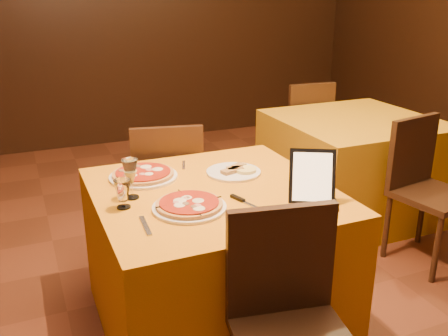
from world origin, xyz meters
name	(u,v)px	position (x,y,z in m)	size (l,w,h in m)	color
floor	(225,325)	(0.00, 0.00, -0.01)	(6.00, 7.00, 0.01)	#5E2D19
wall_back	(93,14)	(0.00, 3.50, 1.40)	(6.00, 0.01, 2.80)	black
main_table	(213,259)	(-0.05, 0.05, 0.38)	(1.10, 1.10, 0.75)	orange
side_table	(352,166)	(1.44, 0.91, 0.38)	(1.10, 1.10, 0.75)	#B77A0B
chair_main_far	(167,189)	(-0.05, 0.85, 0.46)	(0.40, 0.40, 0.91)	black
chair_side_near	(434,195)	(1.44, 0.10, 0.46)	(0.42, 0.42, 0.91)	black
chair_side_far	(299,131)	(1.44, 1.69, 0.46)	(0.36, 0.36, 0.91)	black
pizza_near	(189,206)	(-0.22, -0.12, 0.77)	(0.32, 0.32, 0.03)	white
pizza_far	(143,175)	(-0.31, 0.33, 0.77)	(0.34, 0.34, 0.03)	white
cutlet_dish	(233,171)	(0.14, 0.21, 0.76)	(0.28, 0.28, 0.03)	white
wine_glass	(131,179)	(-0.42, 0.10, 0.84)	(0.08, 0.08, 0.19)	#EEEC87
water_glass	(123,194)	(-0.48, 0.01, 0.81)	(0.06, 0.06, 0.13)	silver
tablet	(312,176)	(0.31, -0.25, 0.87)	(0.20, 0.02, 0.24)	black
knife	(251,205)	(0.04, -0.19, 0.75)	(0.21, 0.02, 0.01)	silver
fork_near	(145,226)	(-0.44, -0.20, 0.75)	(0.18, 0.02, 0.01)	#B5B3BB
fork_far	(184,165)	(-0.06, 0.43, 0.75)	(0.14, 0.02, 0.01)	silver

